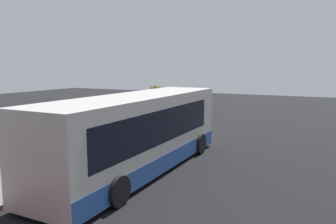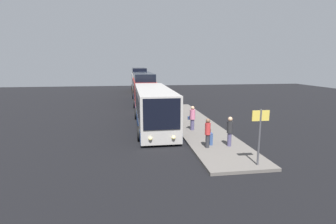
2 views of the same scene
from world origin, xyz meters
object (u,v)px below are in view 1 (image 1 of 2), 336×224
object	(u,v)px
bus_lead	(138,134)
sign_post	(155,99)
passenger_waiting	(114,130)
suitcase	(146,129)
passenger_boarding	(136,116)
passenger_with_bags	(156,118)

from	to	relation	value
bus_lead	sign_post	size ratio (longest dim) A/B	3.91
passenger_waiting	suitcase	distance (m)	3.73
bus_lead	passenger_waiting	size ratio (longest dim) A/B	6.01
passenger_boarding	passenger_waiting	xyz separation A→B (m)	(-4.14, -1.29, -0.02)
passenger_boarding	suitcase	bearing A→B (deg)	44.90
bus_lead	passenger_boarding	bearing A→B (deg)	33.00
bus_lead	passenger_with_bags	world-z (taller)	bus_lead
passenger_waiting	passenger_with_bags	distance (m)	4.24
passenger_waiting	sign_post	distance (m)	7.42
sign_post	bus_lead	bearing A→B (deg)	-155.17
bus_lead	passenger_waiting	world-z (taller)	bus_lead
passenger_boarding	passenger_with_bags	bearing A→B (deg)	72.95
bus_lead	passenger_with_bags	xyz separation A→B (m)	(6.28, 2.61, -0.42)
suitcase	sign_post	xyz separation A→B (m)	(3.53, 1.31, 1.45)
passenger_boarding	sign_post	world-z (taller)	sign_post
passenger_boarding	sign_post	size ratio (longest dim) A/B	0.65
bus_lead	suitcase	world-z (taller)	bus_lead
passenger_boarding	passenger_with_bags	size ratio (longest dim) A/B	1.02
bus_lead	passenger_boarding	size ratio (longest dim) A/B	6.03
bus_lead	passenger_waiting	bearing A→B (deg)	53.20
passenger_waiting	sign_post	size ratio (longest dim) A/B	0.65
passenger_with_bags	sign_post	bearing A→B (deg)	117.80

